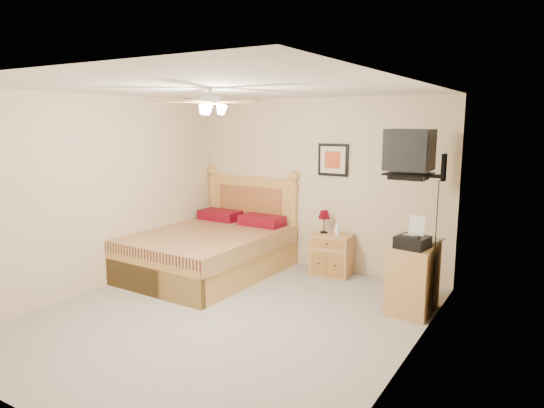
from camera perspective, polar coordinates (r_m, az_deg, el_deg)
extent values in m
plane|color=gray|center=(5.61, -5.42, -13.06)|extent=(4.50, 4.50, 0.00)
cube|color=white|center=(5.18, -5.88, 13.36)|extent=(4.00, 4.50, 0.04)
cube|color=beige|center=(7.16, 5.24, 2.34)|extent=(4.00, 0.04, 2.50)
cube|color=beige|center=(3.75, -26.83, -5.55)|extent=(4.00, 0.04, 2.50)
cube|color=beige|center=(6.63, -19.60, 1.23)|extent=(0.04, 4.50, 2.50)
cube|color=beige|center=(4.37, 15.85, -2.78)|extent=(0.04, 4.50, 2.50)
cube|color=#C07543|center=(6.97, 7.06, -5.93)|extent=(0.58, 0.45, 0.59)
imported|color=white|center=(6.81, 7.70, -2.84)|extent=(0.10, 0.10, 0.22)
cube|color=black|center=(6.99, 7.21, 5.18)|extent=(0.46, 0.04, 0.46)
cube|color=#B78049|center=(5.84, 16.24, -8.40)|extent=(0.47, 0.67, 0.78)
imported|color=beige|center=(5.92, 17.11, -4.12)|extent=(0.23, 0.30, 0.03)
imported|color=tan|center=(5.92, 17.38, -3.90)|extent=(0.26, 0.32, 0.02)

